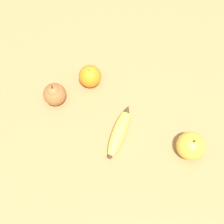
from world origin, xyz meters
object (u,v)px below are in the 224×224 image
at_px(banana, 119,132).
at_px(apple, 191,146).
at_px(orange, 90,76).
at_px(pear, 55,94).

bearing_deg(banana, apple, -83.62).
distance_m(banana, apple, 0.21).
bearing_deg(orange, apple, -164.18).
bearing_deg(pear, banana, -156.68).
distance_m(banana, pear, 0.23).
distance_m(banana, orange, 0.20).
xyz_separation_m(orange, apple, (-0.36, -0.10, 0.00)).
distance_m(pear, apple, 0.43).
bearing_deg(apple, orange, 15.82).
relative_size(orange, apple, 0.82).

